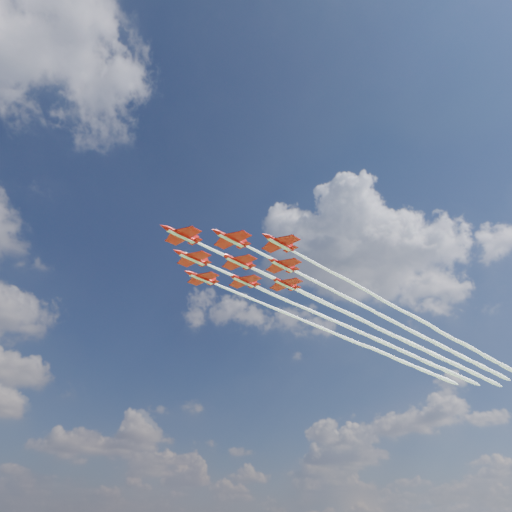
{
  "coord_description": "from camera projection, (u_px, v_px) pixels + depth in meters",
  "views": [
    {
      "loc": [
        -78.4,
        -103.98,
        16.98
      ],
      "look_at": [
        -1.65,
        -5.13,
        83.98
      ],
      "focal_mm": 35.0,
      "sensor_mm": 36.0,
      "label": 1
    }
  ],
  "objects": [
    {
      "name": "jet_row2_starb",
      "position": [
        349.0,
        327.0,
        186.86
      ],
      "size": [
        159.29,
        29.86,
        3.07
      ],
      "rotation": [
        0.0,
        0.0,
        0.15
      ],
      "color": "red"
    },
    {
      "name": "jet_row4_port",
      "position": [
        413.0,
        331.0,
        190.52
      ],
      "size": [
        159.29,
        29.86,
        3.07
      ],
      "rotation": [
        0.0,
        0.0,
        0.15
      ],
      "color": "red"
    },
    {
      "name": "jet_row3_port",
      "position": [
        419.0,
        319.0,
        179.35
      ],
      "size": [
        159.29,
        29.86,
        3.07
      ],
      "rotation": [
        0.0,
        0.0,
        0.15
      ],
      "color": "red"
    },
    {
      "name": "jet_tail",
      "position": [
        407.0,
        342.0,
        201.68
      ],
      "size": [
        159.29,
        29.86,
        3.07
      ],
      "rotation": [
        0.0,
        0.0,
        0.15
      ],
      "color": "red"
    },
    {
      "name": "jet_lead",
      "position": [
        351.0,
        315.0,
        175.69
      ],
      "size": [
        159.29,
        29.86,
        3.07
      ],
      "rotation": [
        0.0,
        0.0,
        0.15
      ],
      "color": "red"
    },
    {
      "name": "jet_row3_centre",
      "position": [
        381.0,
        329.0,
        188.69
      ],
      "size": [
        159.29,
        29.86,
        3.07
      ],
      "rotation": [
        0.0,
        0.0,
        0.15
      ],
      "color": "red"
    },
    {
      "name": "jet_row3_starb",
      "position": [
        347.0,
        338.0,
        198.03
      ],
      "size": [
        159.29,
        29.86,
        3.07
      ],
      "rotation": [
        0.0,
        0.0,
        0.15
      ],
      "color": "red"
    },
    {
      "name": "jet_row2_port",
      "position": [
        385.0,
        317.0,
        177.52
      ],
      "size": [
        159.29,
        29.86,
        3.07
      ],
      "rotation": [
        0.0,
        0.0,
        0.15
      ],
      "color": "red"
    },
    {
      "name": "jet_row4_starb",
      "position": [
        377.0,
        340.0,
        199.86
      ],
      "size": [
        159.29,
        29.86,
        3.07
      ],
      "rotation": [
        0.0,
        0.0,
        0.15
      ],
      "color": "red"
    }
  ]
}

